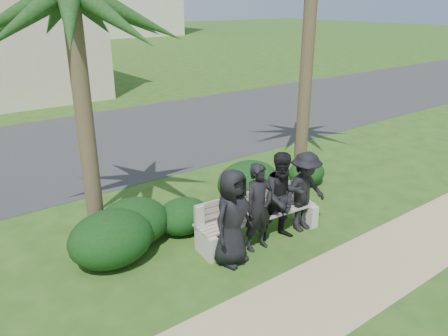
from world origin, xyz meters
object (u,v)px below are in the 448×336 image
at_px(park_bench, 258,219).
at_px(man_a, 232,218).
at_px(man_d, 305,192).
at_px(man_b, 259,207).
at_px(man_c, 283,197).

xyz_separation_m(park_bench, man_a, (-0.93, -0.38, 0.47)).
bearing_deg(park_bench, man_d, -12.65).
height_order(park_bench, man_a, man_a).
height_order(man_b, man_c, man_c).
distance_m(man_c, man_d, 0.59).
relative_size(man_b, man_d, 1.02).
bearing_deg(man_b, park_bench, 48.74).
bearing_deg(man_d, man_a, -177.91).
distance_m(man_b, man_c, 0.61).
relative_size(park_bench, man_a, 1.48).
relative_size(park_bench, man_c, 1.48).
relative_size(man_a, man_b, 1.04).
bearing_deg(man_b, man_c, 0.64).
bearing_deg(man_d, man_b, 179.59).
relative_size(man_b, man_c, 0.96).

